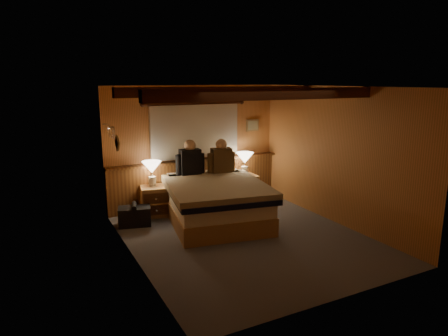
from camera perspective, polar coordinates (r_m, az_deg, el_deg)
floor at (r=6.57m, az=3.13°, el=-9.91°), size 4.20×4.20×0.00m
ceiling at (r=6.07m, az=3.41°, el=11.52°), size 4.20×4.20×0.00m
wall_back at (r=8.06m, az=-4.28°, el=3.16°), size 3.60×0.00×3.60m
wall_left at (r=5.55m, az=-13.03°, el=-1.39°), size 0.00×4.20×4.20m
wall_right at (r=7.27m, az=15.62°, el=1.72°), size 0.00×4.20×4.20m
wall_front at (r=4.58m, az=16.64°, el=-4.53°), size 3.60×0.00×3.60m
wainscot at (r=8.15m, az=-4.02°, el=-1.86°), size 3.60×0.23×0.94m
curtain_window at (r=7.95m, az=-4.12°, el=5.38°), size 2.18×0.09×1.11m
ceiling_beams at (r=6.21m, az=2.68°, el=10.72°), size 3.60×1.65×0.16m
coat_rail at (r=7.00m, az=-15.77°, el=5.19°), size 0.05×0.55×0.24m
framed_print at (r=8.60m, az=4.11°, el=6.10°), size 0.30×0.04×0.25m
bed at (r=7.16m, az=-1.28°, el=-4.76°), size 1.96×2.38×0.73m
nightstand_left at (r=7.63m, az=-9.85°, el=-4.64°), size 0.58×0.54×0.56m
nightstand_right at (r=8.36m, az=2.83°, el=-2.92°), size 0.55×0.50×0.57m
lamp_left at (r=7.52m, az=-10.28°, el=-0.10°), size 0.36×0.36×0.47m
lamp_right at (r=8.24m, az=2.98°, el=1.26°), size 0.36×0.36×0.47m
person_left at (r=7.65m, az=-4.87°, el=1.13°), size 0.57×0.25×0.70m
person_right at (r=7.79m, az=-0.39°, el=1.36°), size 0.56×0.27×0.69m
duffel_bag at (r=7.20m, az=-12.65°, el=-6.68°), size 0.62×0.46×0.40m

